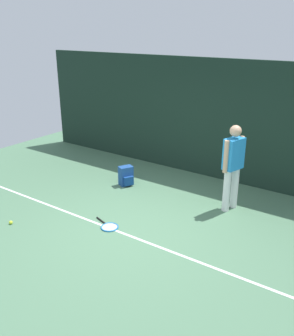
{
  "coord_description": "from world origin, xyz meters",
  "views": [
    {
      "loc": [
        3.59,
        -4.74,
        3.39
      ],
      "look_at": [
        0.0,
        0.4,
        1.0
      ],
      "focal_mm": 39.82,
      "sensor_mm": 36.0,
      "label": 1
    }
  ],
  "objects_px": {
    "tennis_player": "(233,163)",
    "tennis_racket": "(109,226)",
    "backpack": "(126,176)",
    "tennis_ball_near_player": "(11,222)"
  },
  "relations": [
    {
      "from": "backpack",
      "to": "tennis_ball_near_player",
      "type": "relative_size",
      "value": 6.67
    },
    {
      "from": "tennis_player",
      "to": "tennis_racket",
      "type": "xyz_separation_m",
      "value": [
        -1.48,
        -1.93,
        -0.95
      ]
    },
    {
      "from": "tennis_player",
      "to": "tennis_ball_near_player",
      "type": "bearing_deg",
      "value": 149.58
    },
    {
      "from": "tennis_racket",
      "to": "tennis_ball_near_player",
      "type": "bearing_deg",
      "value": -130.51
    },
    {
      "from": "backpack",
      "to": "tennis_ball_near_player",
      "type": "height_order",
      "value": "backpack"
    },
    {
      "from": "tennis_player",
      "to": "tennis_racket",
      "type": "bearing_deg",
      "value": 158.48
    },
    {
      "from": "tennis_player",
      "to": "tennis_racket",
      "type": "relative_size",
      "value": 2.67
    },
    {
      "from": "tennis_racket",
      "to": "backpack",
      "type": "distance_m",
      "value": 1.94
    },
    {
      "from": "tennis_racket",
      "to": "tennis_ball_near_player",
      "type": "height_order",
      "value": "tennis_ball_near_player"
    },
    {
      "from": "backpack",
      "to": "tennis_racket",
      "type": "bearing_deg",
      "value": -124.87
    }
  ]
}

